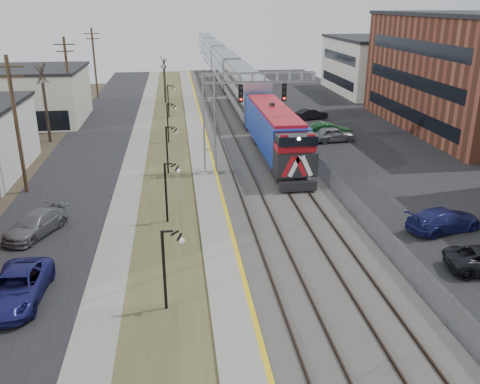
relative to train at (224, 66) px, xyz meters
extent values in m
cube|color=black|center=(-17.00, -42.70, -2.92)|extent=(7.00, 120.00, 0.04)
cube|color=gray|center=(-12.50, -42.70, -2.90)|extent=(2.00, 120.00, 0.08)
cube|color=#454826|center=(-9.50, -42.70, -2.91)|extent=(4.00, 120.00, 0.06)
cube|color=gray|center=(-6.50, -42.70, -2.82)|extent=(2.00, 120.00, 0.24)
cube|color=#595651|center=(-1.50, -42.70, -2.84)|extent=(8.00, 120.00, 0.20)
cube|color=black|center=(10.50, -42.70, -2.92)|extent=(16.00, 120.00, 0.04)
cube|color=gold|center=(-5.62, -42.70, -2.69)|extent=(0.24, 120.00, 0.01)
cube|color=#2D2119|center=(-4.25, -42.70, -2.66)|extent=(0.08, 120.00, 0.15)
cube|color=#2D2119|center=(-2.75, -42.70, -2.66)|extent=(0.08, 120.00, 0.15)
cube|color=#2D2119|center=(-0.75, -42.70, -2.66)|extent=(0.08, 120.00, 0.15)
cube|color=#2D2119|center=(0.75, -42.70, -2.66)|extent=(0.08, 120.00, 0.15)
cube|color=#13309D|center=(0.00, -47.19, -0.46)|extent=(3.00, 17.00, 4.25)
cube|color=black|center=(0.00, -55.89, -2.24)|extent=(2.80, 0.50, 0.70)
cube|color=#A8ABB2|center=(0.00, -26.89, 0.07)|extent=(3.00, 22.00, 5.33)
cube|color=#A8ABB2|center=(0.00, -4.09, 0.07)|extent=(3.00, 22.00, 5.33)
cube|color=#A8ABB2|center=(0.00, 18.71, 0.07)|extent=(3.00, 22.00, 5.33)
cube|color=#A8ABB2|center=(0.00, 41.51, 0.07)|extent=(3.00, 22.00, 5.33)
cube|color=gray|center=(-6.00, -49.70, 1.06)|extent=(1.00, 1.00, 8.00)
cube|color=gray|center=(-2.00, -49.70, 4.81)|extent=(9.00, 0.80, 0.80)
cube|color=black|center=(-3.50, -50.15, 3.66)|extent=(0.35, 0.25, 1.40)
cube|color=black|center=(0.00, -50.15, 3.66)|extent=(0.35, 0.25, 1.40)
cylinder|color=black|center=(-9.50, -69.70, -0.94)|extent=(0.14, 0.14, 4.00)
cylinder|color=black|center=(-9.50, -59.70, -0.94)|extent=(0.14, 0.14, 4.00)
cylinder|color=black|center=(-9.50, -49.70, -0.94)|extent=(0.14, 0.14, 4.00)
cylinder|color=black|center=(-9.50, -39.70, -0.94)|extent=(0.14, 0.14, 4.00)
cylinder|color=black|center=(-9.50, -27.70, -0.94)|extent=(0.14, 0.14, 4.00)
cylinder|color=#4C3823|center=(-20.00, -52.70, 2.06)|extent=(0.28, 0.28, 10.00)
cylinder|color=#4C3823|center=(-20.00, -32.70, 2.06)|extent=(0.28, 0.28, 10.00)
cylinder|color=#4C3823|center=(-20.00, -12.70, 2.06)|extent=(0.28, 0.28, 10.00)
cube|color=gray|center=(2.70, -42.70, -2.14)|extent=(0.04, 120.00, 1.60)
cube|color=beige|center=(-26.50, -27.70, 0.06)|extent=(14.00, 12.00, 6.00)
cube|color=beige|center=(24.50, -12.70, 1.06)|extent=(16.00, 18.00, 8.00)
cylinder|color=#382D23|center=(-21.50, -37.70, 0.04)|extent=(0.30, 0.30, 5.95)
cylinder|color=#382D23|center=(-10.00, -17.70, -0.49)|extent=(0.30, 0.30, 4.90)
imported|color=#161A4E|center=(7.50, -63.20, -2.23)|extent=(5.25, 3.14, 1.42)
imported|color=slate|center=(7.09, -41.46, -2.17)|extent=(4.73, 2.43, 1.54)
imported|color=#0A3612|center=(7.00, -40.12, -2.13)|extent=(4.94, 1.83, 1.61)
imported|color=navy|center=(-16.46, -68.16, -2.21)|extent=(2.59, 5.32, 1.46)
imported|color=slate|center=(-17.42, -60.58, -2.26)|extent=(3.71, 5.07, 1.36)
imported|color=black|center=(7.62, -30.91, -2.28)|extent=(4.20, 2.41, 1.31)
camera|label=1|loc=(-8.67, -90.10, 10.39)|focal=38.00mm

